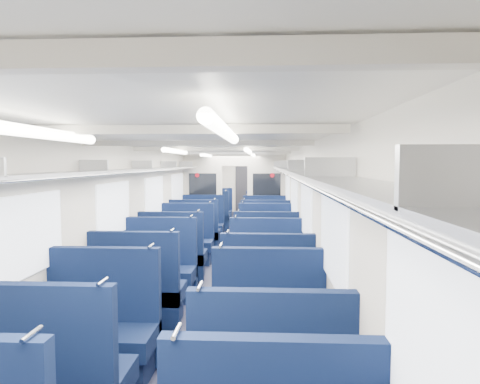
{
  "coord_description": "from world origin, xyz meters",
  "views": [
    {
      "loc": [
        0.77,
        -8.92,
        2.08
      ],
      "look_at": [
        0.13,
        2.98,
        1.27
      ],
      "focal_mm": 31.87,
      "sensor_mm": 36.0,
      "label": 1
    }
  ],
  "objects_px": {
    "seat_18": "(202,227)",
    "seat_7": "(269,337)",
    "seat_10": "(159,273)",
    "seat_19": "(265,228)",
    "seat_9": "(267,298)",
    "seat_15": "(266,244)",
    "seat_23": "(264,213)",
    "seat_20": "(211,218)",
    "seat_17": "(265,235)",
    "seat_14": "(186,244)",
    "seat_21": "(265,218)",
    "bulkhead": "(235,194)",
    "seat_6": "(99,336)",
    "seat_8": "(138,295)",
    "seat_22": "(215,213)",
    "seat_16": "(195,235)",
    "seat_13": "(266,258)",
    "end_door": "(244,189)"
  },
  "relations": [
    {
      "from": "seat_14",
      "to": "seat_8",
      "type": "bearing_deg",
      "value": -90.0
    },
    {
      "from": "seat_14",
      "to": "seat_17",
      "type": "relative_size",
      "value": 1.0
    },
    {
      "from": "seat_10",
      "to": "seat_19",
      "type": "distance_m",
      "value": 4.85
    },
    {
      "from": "seat_21",
      "to": "seat_23",
      "type": "relative_size",
      "value": 1.0
    },
    {
      "from": "seat_13",
      "to": "end_door",
      "type": "bearing_deg",
      "value": 94.59
    },
    {
      "from": "seat_17",
      "to": "seat_21",
      "type": "distance_m",
      "value": 3.23
    },
    {
      "from": "seat_18",
      "to": "seat_20",
      "type": "height_order",
      "value": "same"
    },
    {
      "from": "seat_17",
      "to": "seat_18",
      "type": "bearing_deg",
      "value": 143.85
    },
    {
      "from": "seat_8",
      "to": "seat_23",
      "type": "distance_m",
      "value": 9.1
    },
    {
      "from": "seat_9",
      "to": "seat_21",
      "type": "height_order",
      "value": "same"
    },
    {
      "from": "seat_15",
      "to": "seat_20",
      "type": "distance_m",
      "value": 4.52
    },
    {
      "from": "seat_18",
      "to": "seat_19",
      "type": "relative_size",
      "value": 1.0
    },
    {
      "from": "seat_17",
      "to": "seat_14",
      "type": "bearing_deg",
      "value": -145.62
    },
    {
      "from": "seat_14",
      "to": "seat_17",
      "type": "height_order",
      "value": "same"
    },
    {
      "from": "seat_21",
      "to": "seat_16",
      "type": "bearing_deg",
      "value": -117.35
    },
    {
      "from": "seat_16",
      "to": "seat_21",
      "type": "distance_m",
      "value": 3.61
    },
    {
      "from": "seat_19",
      "to": "seat_23",
      "type": "xyz_separation_m",
      "value": [
        0.0,
        3.3,
        0.0
      ]
    },
    {
      "from": "seat_7",
      "to": "seat_23",
      "type": "distance_m",
      "value": 10.19
    },
    {
      "from": "seat_7",
      "to": "seat_9",
      "type": "bearing_deg",
      "value": 90.0
    },
    {
      "from": "seat_6",
      "to": "seat_19",
      "type": "bearing_deg",
      "value": 76.57
    },
    {
      "from": "seat_16",
      "to": "seat_23",
      "type": "bearing_deg",
      "value": 69.15
    },
    {
      "from": "seat_7",
      "to": "seat_20",
      "type": "height_order",
      "value": "same"
    },
    {
      "from": "bulkhead",
      "to": "seat_15",
      "type": "relative_size",
      "value": 2.21
    },
    {
      "from": "seat_16",
      "to": "seat_23",
      "type": "relative_size",
      "value": 1.0
    },
    {
      "from": "bulkhead",
      "to": "seat_20",
      "type": "xyz_separation_m",
      "value": [
        -0.83,
        1.39,
        -0.84
      ]
    },
    {
      "from": "seat_20",
      "to": "seat_22",
      "type": "relative_size",
      "value": 1.0
    },
    {
      "from": "seat_6",
      "to": "seat_18",
      "type": "relative_size",
      "value": 1.0
    },
    {
      "from": "seat_9",
      "to": "seat_16",
      "type": "xyz_separation_m",
      "value": [
        -1.66,
        4.65,
        0.0
      ]
    },
    {
      "from": "seat_8",
      "to": "seat_10",
      "type": "height_order",
      "value": "same"
    },
    {
      "from": "seat_10",
      "to": "seat_13",
      "type": "bearing_deg",
      "value": 34.64
    },
    {
      "from": "seat_18",
      "to": "seat_7",
      "type": "bearing_deg",
      "value": -76.71
    },
    {
      "from": "seat_10",
      "to": "seat_17",
      "type": "relative_size",
      "value": 1.0
    },
    {
      "from": "seat_6",
      "to": "seat_23",
      "type": "bearing_deg",
      "value": 80.8
    },
    {
      "from": "bulkhead",
      "to": "seat_23",
      "type": "relative_size",
      "value": 2.21
    },
    {
      "from": "seat_17",
      "to": "seat_21",
      "type": "relative_size",
      "value": 1.0
    },
    {
      "from": "seat_10",
      "to": "seat_21",
      "type": "xyz_separation_m",
      "value": [
        1.66,
        6.71,
        0.0
      ]
    },
    {
      "from": "seat_9",
      "to": "seat_22",
      "type": "relative_size",
      "value": 1.0
    },
    {
      "from": "seat_15",
      "to": "seat_22",
      "type": "xyz_separation_m",
      "value": [
        -1.66,
        5.38,
        0.0
      ]
    },
    {
      "from": "seat_6",
      "to": "seat_8",
      "type": "xyz_separation_m",
      "value": [
        0.0,
        1.31,
        0.0
      ]
    },
    {
      "from": "seat_19",
      "to": "seat_20",
      "type": "height_order",
      "value": "same"
    },
    {
      "from": "seat_6",
      "to": "seat_15",
      "type": "height_order",
      "value": "same"
    },
    {
      "from": "seat_9",
      "to": "seat_20",
      "type": "relative_size",
      "value": 1.0
    },
    {
      "from": "seat_10",
      "to": "seat_6",
      "type": "bearing_deg",
      "value": -90.0
    },
    {
      "from": "seat_17",
      "to": "seat_15",
      "type": "bearing_deg",
      "value": -90.0
    },
    {
      "from": "seat_6",
      "to": "seat_17",
      "type": "relative_size",
      "value": 1.0
    },
    {
      "from": "seat_9",
      "to": "seat_15",
      "type": "relative_size",
      "value": 1.0
    },
    {
      "from": "seat_8",
      "to": "seat_22",
      "type": "height_order",
      "value": "same"
    },
    {
      "from": "seat_9",
      "to": "seat_21",
      "type": "distance_m",
      "value": 7.86
    },
    {
      "from": "seat_7",
      "to": "seat_17",
      "type": "height_order",
      "value": "same"
    },
    {
      "from": "seat_22",
      "to": "seat_15",
      "type": "bearing_deg",
      "value": -72.86
    }
  ]
}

